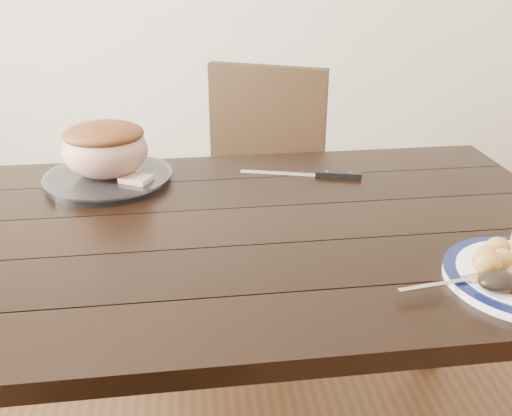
{
  "coord_description": "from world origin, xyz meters",
  "views": [
    {
      "loc": [
        -0.04,
        -1.1,
        1.31
      ],
      "look_at": [
        0.08,
        -0.02,
        0.8
      ],
      "focal_mm": 40.0,
      "sensor_mm": 36.0,
      "label": 1
    }
  ],
  "objects": [
    {
      "name": "dining_table",
      "position": [
        -0.0,
        0.0,
        0.66
      ],
      "size": [
        1.62,
        0.93,
        0.75
      ],
      "rotation": [
        0.0,
        0.0,
        0.02
      ],
      "color": "black",
      "rests_on": "ground"
    },
    {
      "name": "chair_far",
      "position": [
        0.17,
        0.73,
        0.52
      ],
      "size": [
        0.56,
        0.56,
        0.93
      ],
      "rotation": [
        0.0,
        0.0,
        2.73
      ],
      "color": "black",
      "rests_on": "ground"
    },
    {
      "name": "serving_platter",
      "position": [
        -0.27,
        0.29,
        0.76
      ],
      "size": [
        0.31,
        0.31,
        0.02
      ],
      "primitive_type": "cylinder",
      "color": "white",
      "rests_on": "dining_table"
    },
    {
      "name": "roasted_potatoes",
      "position": [
        0.49,
        -0.25,
        0.79
      ],
      "size": [
        0.1,
        0.1,
        0.04
      ],
      "color": "gold",
      "rests_on": "dinner_plate"
    },
    {
      "name": "dark_mushroom",
      "position": [
        0.46,
        -0.33,
        0.79
      ],
      "size": [
        0.07,
        0.05,
        0.03
      ],
      "primitive_type": "ellipsoid",
      "color": "black",
      "rests_on": "dinner_plate"
    },
    {
      "name": "fork",
      "position": [
        0.39,
        -0.3,
        0.77
      ],
      "size": [
        0.18,
        0.05,
        0.0
      ],
      "rotation": [
        0.0,
        0.0,
        0.16
      ],
      "color": "silver",
      "rests_on": "dinner_plate"
    },
    {
      "name": "roast_joint",
      "position": [
        -0.27,
        0.29,
        0.84
      ],
      "size": [
        0.21,
        0.18,
        0.14
      ],
      "primitive_type": "ellipsoid",
      "color": "tan",
      "rests_on": "serving_platter"
    },
    {
      "name": "cut_slice",
      "position": [
        -0.19,
        0.23,
        0.78
      ],
      "size": [
        0.09,
        0.08,
        0.02
      ],
      "primitive_type": "cube",
      "rotation": [
        0.0,
        0.0,
        -0.46
      ],
      "color": "tan",
      "rests_on": "serving_platter"
    },
    {
      "name": "carving_knife",
      "position": [
        0.29,
        0.26,
        0.76
      ],
      "size": [
        0.31,
        0.1,
        0.01
      ],
      "rotation": [
        0.0,
        0.0,
        -0.26
      ],
      "color": "silver",
      "rests_on": "dining_table"
    }
  ]
}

